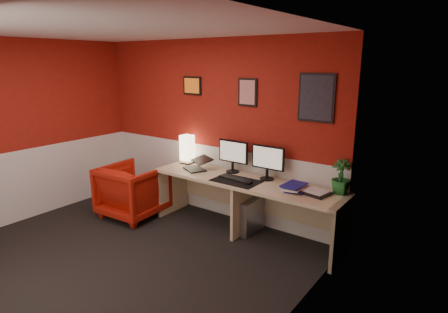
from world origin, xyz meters
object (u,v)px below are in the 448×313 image
(monitor_left, at_px, (233,151))
(monitor_right, at_px, (267,157))
(zen_tray, at_px, (314,192))
(potted_plant, at_px, (341,177))
(laptop, at_px, (194,162))
(desk, at_px, (244,207))
(pc_tower, at_px, (249,215))
(armchair, at_px, (133,191))
(shoji_lamp, at_px, (187,150))

(monitor_left, xyz_separation_m, monitor_right, (0.54, -0.01, 0.00))
(zen_tray, distance_m, potted_plant, 0.35)
(potted_plant, bearing_deg, laptop, -173.17)
(zen_tray, bearing_deg, monitor_right, 167.99)
(monitor_left, distance_m, zen_tray, 1.27)
(monitor_left, relative_size, potted_plant, 1.46)
(monitor_right, distance_m, zen_tray, 0.76)
(desk, relative_size, zen_tray, 7.43)
(desk, bearing_deg, zen_tray, 2.16)
(laptop, relative_size, potted_plant, 0.83)
(desk, relative_size, monitor_right, 4.48)
(desk, bearing_deg, monitor_left, 149.19)
(pc_tower, xyz_separation_m, armchair, (-1.65, -0.53, 0.15))
(monitor_right, relative_size, potted_plant, 1.46)
(monitor_left, height_order, zen_tray, monitor_left)
(armchair, bearing_deg, pc_tower, -165.90)
(laptop, height_order, monitor_right, monitor_right)
(laptop, xyz_separation_m, zen_tray, (1.72, 0.06, -0.09))
(shoji_lamp, height_order, zen_tray, shoji_lamp)
(shoji_lamp, height_order, armchair, shoji_lamp)
(pc_tower, relative_size, armchair, 0.54)
(monitor_right, bearing_deg, armchair, -161.21)
(laptop, height_order, pc_tower, laptop)
(potted_plant, relative_size, armchair, 0.48)
(laptop, relative_size, monitor_right, 0.57)
(desk, bearing_deg, potted_plant, 10.49)
(monitor_left, distance_m, monitor_right, 0.54)
(shoji_lamp, relative_size, monitor_left, 0.69)
(potted_plant, bearing_deg, armchair, -166.66)
(shoji_lamp, distance_m, pc_tower, 1.36)
(desk, distance_m, monitor_left, 0.75)
(potted_plant, height_order, pc_tower, potted_plant)
(desk, distance_m, monitor_right, 0.71)
(pc_tower, bearing_deg, laptop, -172.44)
(laptop, relative_size, monitor_left, 0.57)
(desk, height_order, shoji_lamp, shoji_lamp)
(desk, xyz_separation_m, monitor_left, (-0.32, 0.19, 0.66))
(monitor_left, distance_m, potted_plant, 1.47)
(laptop, distance_m, pc_tower, 1.05)
(shoji_lamp, distance_m, monitor_right, 1.34)
(shoji_lamp, distance_m, monitor_left, 0.81)
(desk, bearing_deg, monitor_right, 40.04)
(shoji_lamp, bearing_deg, zen_tray, -4.14)
(desk, distance_m, zen_tray, 0.98)
(zen_tray, distance_m, armchair, 2.60)
(desk, distance_m, laptop, 0.94)
(shoji_lamp, bearing_deg, desk, -9.15)
(desk, relative_size, shoji_lamp, 6.50)
(laptop, bearing_deg, pc_tower, 33.76)
(desk, xyz_separation_m, monitor_right, (0.22, 0.18, 0.66))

